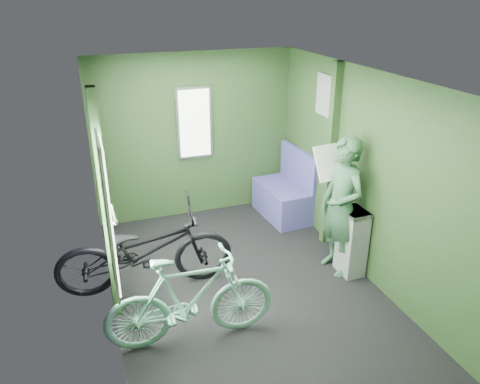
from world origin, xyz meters
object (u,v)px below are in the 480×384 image
object	(u,v)px
bicycle_black	(149,289)
bench_seat	(284,197)
bicycle_mint	(193,340)
passenger	(342,207)
waste_box	(352,242)

from	to	relation	value
bicycle_black	bench_seat	xyz separation A→B (m)	(2.15, 1.16, 0.29)
bench_seat	bicycle_mint	bearing A→B (deg)	-135.49
bicycle_black	bicycle_mint	distance (m)	1.00
passenger	bench_seat	distance (m)	1.58
waste_box	bench_seat	xyz separation A→B (m)	(-0.11, 1.60, -0.11)
waste_box	bicycle_mint	bearing A→B (deg)	-165.31
bicycle_black	bicycle_mint	xyz separation A→B (m)	(0.26, -0.96, 0.00)
bicycle_mint	waste_box	world-z (taller)	waste_box
bicycle_black	passenger	xyz separation A→B (m)	(2.15, -0.33, 0.81)
bicycle_mint	bench_seat	distance (m)	2.86
bicycle_mint	passenger	size ratio (longest dim) A/B	0.97
bicycle_mint	bench_seat	xyz separation A→B (m)	(1.89, 2.13, 0.29)
passenger	waste_box	world-z (taller)	passenger
waste_box	bench_seat	world-z (taller)	bench_seat
passenger	waste_box	size ratio (longest dim) A/B	2.02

